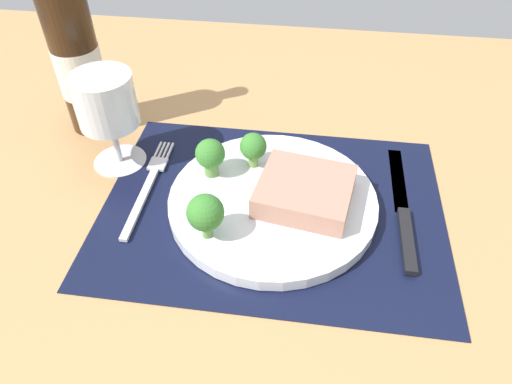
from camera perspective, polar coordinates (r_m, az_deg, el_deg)
ground_plane at (r=61.54cm, az=1.96°, el=-2.87°), size 140.00×110.00×3.00cm
placemat at (r=60.37cm, az=2.00°, el=-1.78°), size 43.17×32.48×0.30cm
plate at (r=59.70cm, az=2.02°, el=-1.13°), size 26.29×26.29×1.60cm
steak at (r=57.97cm, az=5.95°, el=0.05°), size 12.72×12.00×2.93cm
broccoli_back_left at (r=52.28cm, az=-6.15°, el=-2.56°), size 4.25×4.25×5.85cm
broccoli_center at (r=61.91cm, az=-0.34°, el=5.47°), size 3.57×3.57×4.95cm
broccoli_near_fork at (r=60.69cm, az=-5.55°, el=4.48°), size 3.86×3.86×5.31cm
fork at (r=64.37cm, az=-12.91°, el=0.85°), size 2.40×19.20×0.50cm
knife at (r=61.62cm, az=17.42°, el=-2.52°), size 1.80×23.00×0.80cm
wine_bottle at (r=73.62cm, az=-20.79°, el=14.61°), size 6.67×6.67×28.52cm
wine_glass at (r=64.95cm, az=-17.64°, el=9.89°), size 7.96×7.96×13.56cm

